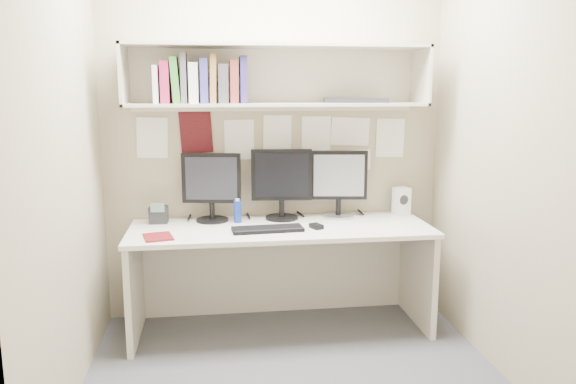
{
  "coord_description": "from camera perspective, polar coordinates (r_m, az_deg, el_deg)",
  "views": [
    {
      "loc": [
        -0.45,
        -2.97,
        1.64
      ],
      "look_at": [
        0.01,
        0.35,
        1.02
      ],
      "focal_mm": 35.0,
      "sensor_mm": 36.0,
      "label": 1
    }
  ],
  "objects": [
    {
      "name": "maroon_notebook",
      "position": [
        3.56,
        -13.06,
        -4.46
      ],
      "size": [
        0.21,
        0.24,
        0.01
      ],
      "primitive_type": "cube",
      "rotation": [
        0.0,
        0.0,
        0.23
      ],
      "color": "#611014",
      "rests_on": "desk"
    },
    {
      "name": "overhead_hutch",
      "position": [
        3.85,
        -1.17,
        11.73
      ],
      "size": [
        2.0,
        0.38,
        0.4
      ],
      "color": "beige",
      "rests_on": "wall_back"
    },
    {
      "name": "wall_right",
      "position": [
        3.41,
        21.18,
        4.11
      ],
      "size": [
        0.02,
        2.0,
        2.6
      ],
      "primitive_type": "cube",
      "color": "tan",
      "rests_on": "ground"
    },
    {
      "name": "desk",
      "position": [
        3.86,
        -0.73,
        -8.73
      ],
      "size": [
        2.0,
        0.7,
        0.73
      ],
      "color": "silver",
      "rests_on": "floor"
    },
    {
      "name": "hutch_tray",
      "position": [
        3.91,
        6.9,
        9.23
      ],
      "size": [
        0.45,
        0.23,
        0.03
      ],
      "primitive_type": "cube",
      "rotation": [
        0.0,
        0.0,
        -0.15
      ],
      "color": "black",
      "rests_on": "overhead_hutch"
    },
    {
      "name": "monitor_right",
      "position": [
        3.99,
        5.14,
        1.09
      ],
      "size": [
        0.41,
        0.22,
        0.47
      ],
      "rotation": [
        0.0,
        0.0,
        -0.13
      ],
      "color": "#A5A5AA",
      "rests_on": "desk"
    },
    {
      "name": "pinned_papers",
      "position": [
        4.0,
        -1.37,
        4.95
      ],
      "size": [
        1.92,
        0.01,
        0.48
      ],
      "primitive_type": null,
      "color": "white",
      "rests_on": "wall_back"
    },
    {
      "name": "keyboard",
      "position": [
        3.63,
        -2.09,
        -3.79
      ],
      "size": [
        0.47,
        0.19,
        0.02
      ],
      "primitive_type": "cube",
      "rotation": [
        0.0,
        0.0,
        0.07
      ],
      "color": "black",
      "rests_on": "desk"
    },
    {
      "name": "mouse",
      "position": [
        3.7,
        2.89,
        -3.49
      ],
      "size": [
        0.09,
        0.11,
        0.03
      ],
      "primitive_type": "cube",
      "rotation": [
        0.0,
        0.0,
        0.38
      ],
      "color": "black",
      "rests_on": "desk"
    },
    {
      "name": "speaker",
      "position": [
        4.15,
        11.45,
        -0.91
      ],
      "size": [
        0.12,
        0.13,
        0.2
      ],
      "rotation": [
        0.0,
        0.0,
        0.27
      ],
      "color": "silver",
      "rests_on": "desk"
    },
    {
      "name": "monitor_left",
      "position": [
        3.89,
        -7.79,
        0.78
      ],
      "size": [
        0.4,
        0.22,
        0.47
      ],
      "rotation": [
        0.0,
        0.0,
        -0.17
      ],
      "color": "black",
      "rests_on": "desk"
    },
    {
      "name": "wall_left",
      "position": [
        3.08,
        -21.96,
        3.44
      ],
      "size": [
        0.02,
        2.0,
        2.6
      ],
      "primitive_type": "cube",
      "color": "tan",
      "rests_on": "ground"
    },
    {
      "name": "monitor_center",
      "position": [
        3.92,
        -0.66,
        1.08
      ],
      "size": [
        0.42,
        0.23,
        0.49
      ],
      "rotation": [
        0.0,
        0.0,
        -0.09
      ],
      "color": "black",
      "rests_on": "desk"
    },
    {
      "name": "wall_back",
      "position": [
        4.01,
        -1.38,
        5.67
      ],
      "size": [
        2.4,
        0.02,
        2.6
      ],
      "primitive_type": "cube",
      "color": "tan",
      "rests_on": "ground"
    },
    {
      "name": "book_stack",
      "position": [
        3.74,
        -8.8,
        11.03
      ],
      "size": [
        0.59,
        0.2,
        0.32
      ],
      "color": "white",
      "rests_on": "overhead_hutch"
    },
    {
      "name": "wall_front",
      "position": [
        2.04,
        4.91,
        0.95
      ],
      "size": [
        2.4,
        0.02,
        2.6
      ],
      "primitive_type": "cube",
      "color": "tan",
      "rests_on": "ground"
    },
    {
      "name": "blue_bottle",
      "position": [
        3.85,
        -5.15,
        -1.95
      ],
      "size": [
        0.05,
        0.05,
        0.17
      ],
      "color": "navy",
      "rests_on": "desk"
    },
    {
      "name": "floor",
      "position": [
        3.42,
        0.7,
        -18.13
      ],
      "size": [
        2.4,
        2.0,
        0.01
      ],
      "primitive_type": "cube",
      "color": "#434348",
      "rests_on": "ground"
    },
    {
      "name": "desk_phone",
      "position": [
        3.93,
        -13.01,
        -2.25
      ],
      "size": [
        0.13,
        0.12,
        0.15
      ],
      "rotation": [
        0.0,
        0.0,
        -0.04
      ],
      "color": "black",
      "rests_on": "desk"
    }
  ]
}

